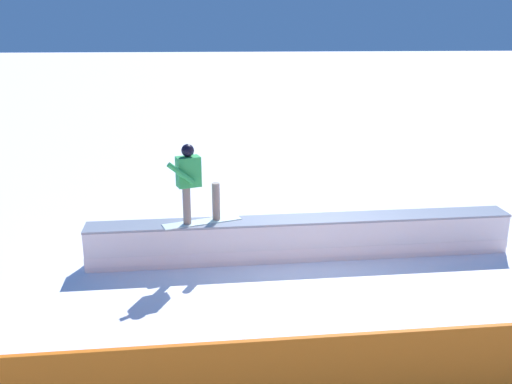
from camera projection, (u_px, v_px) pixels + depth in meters
The scene contains 4 objects.
ground_plane at pixel (301, 257), 10.82m from camera, with size 120.00×120.00×0.00m, color white.
grind_box at pixel (302, 240), 10.71m from camera, with size 7.79×1.01×0.77m.
snowboarder at pixel (192, 181), 10.10m from camera, with size 1.42×0.79×1.45m.
safety_fence at pixel (360, 380), 6.25m from camera, with size 12.93×0.06×1.14m, color orange.
Camera 1 is at (1.43, 9.91, 4.35)m, focal length 40.86 mm.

